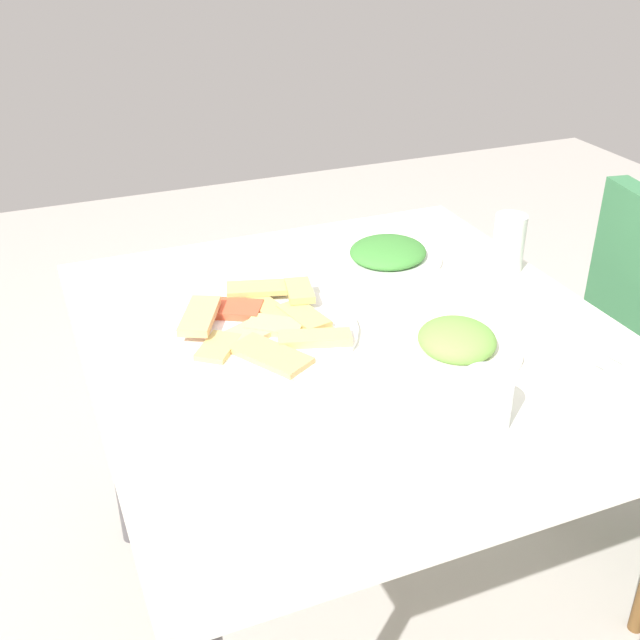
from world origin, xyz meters
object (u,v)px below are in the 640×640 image
(salad_plate_rice, at_px, (388,254))
(fork, at_px, (640,384))
(pide_platter, at_px, (263,327))
(soda_can, at_px, (509,243))
(drinking_glass, at_px, (487,400))
(salad_plate_greens, at_px, (457,343))
(dining_table, at_px, (356,374))

(salad_plate_rice, relative_size, fork, 1.36)
(pide_platter, relative_size, soda_can, 2.85)
(soda_can, height_order, drinking_glass, soda_can)
(soda_can, xyz_separation_m, drinking_glass, (0.45, -0.34, -0.02))
(salad_plate_greens, bearing_deg, drinking_glass, -19.25)
(salad_plate_greens, height_order, salad_plate_rice, salad_plate_greens)
(dining_table, relative_size, salad_plate_rice, 4.32)
(dining_table, bearing_deg, salad_plate_rice, 143.62)
(fork, bearing_deg, soda_can, 158.92)
(soda_can, bearing_deg, pide_platter, -83.89)
(salad_plate_rice, bearing_deg, dining_table, -36.38)
(pide_platter, distance_m, salad_plate_greens, 0.35)
(dining_table, distance_m, salad_plate_rice, 0.34)
(soda_can, bearing_deg, salad_plate_rice, -122.10)
(pide_platter, xyz_separation_m, drinking_glass, (0.39, 0.22, 0.03))
(drinking_glass, height_order, fork, drinking_glass)
(soda_can, bearing_deg, fork, -6.42)
(pide_platter, relative_size, salad_plate_greens, 1.52)
(soda_can, relative_size, fork, 0.70)
(soda_can, distance_m, drinking_glass, 0.56)
(dining_table, xyz_separation_m, fork, (0.33, 0.35, 0.09))
(pide_platter, height_order, fork, pide_platter)
(dining_table, relative_size, salad_plate_greens, 4.49)
(soda_can, height_order, fork, soda_can)
(drinking_glass, bearing_deg, soda_can, 142.67)
(pide_platter, relative_size, drinking_glass, 3.96)
(salad_plate_greens, relative_size, soda_can, 1.87)
(drinking_glass, bearing_deg, fork, 87.91)
(salad_plate_rice, height_order, soda_can, soda_can)
(salad_plate_greens, distance_m, salad_plate_rice, 0.39)
(pide_platter, bearing_deg, dining_table, 65.09)
(soda_can, xyz_separation_m, fork, (0.46, -0.05, -0.06))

